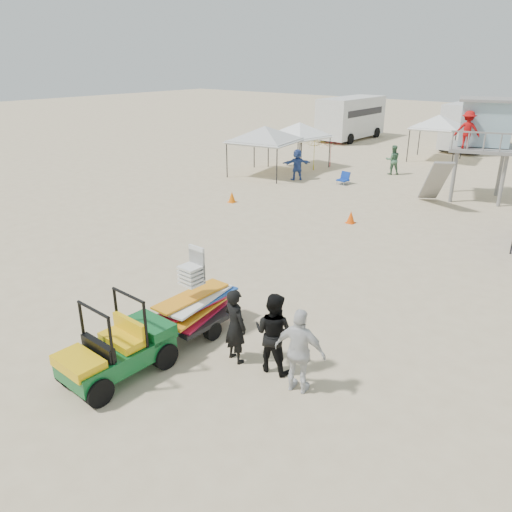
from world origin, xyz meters
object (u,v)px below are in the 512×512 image
Objects in this scene: utility_cart at (114,343)px; lifeguard_tower at (484,127)px; man_left at (235,326)px; surf_trailer at (196,303)px.

utility_cart is 19.60m from lifeguard_tower.
surf_trailer is at bearing -1.12° from man_left.
lifeguard_tower is (1.09, 17.08, 2.51)m from surf_trailer.
lifeguard_tower reaches higher than man_left.
man_left is 17.56m from lifeguard_tower.
lifeguard_tower reaches higher than utility_cart.
surf_trailer reaches higher than utility_cart.
utility_cart reaches higher than man_left.
man_left is (1.51, -0.30, 0.07)m from surf_trailer.
utility_cart is 1.04× the size of surf_trailer.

